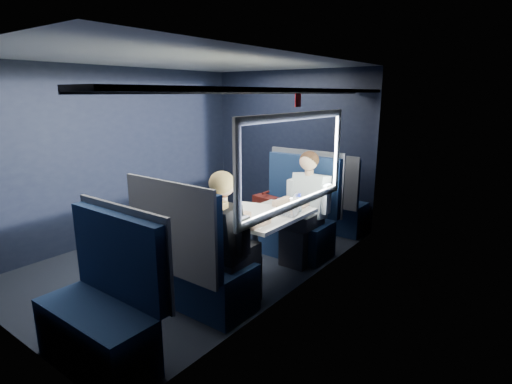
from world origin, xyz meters
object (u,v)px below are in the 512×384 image
Objects in this scene: seat_bay_near at (293,219)px; bottle_small at (299,203)px; table at (266,220)px; laptop at (291,209)px; seat_bay_far at (194,267)px; woman at (226,235)px; seat_row_front at (328,204)px; man at (306,202)px; cup at (300,204)px; seat_row_back at (104,310)px.

bottle_small is (0.43, -0.60, 0.40)m from seat_bay_near.
table is 2.96× the size of laptop.
bottle_small is (0.41, 1.15, 0.41)m from seat_bay_far.
woman reaches higher than laptop.
seat_row_front is at bearing 90.00° from seat_bay_far.
bottle_small is at bearing -68.92° from man.
seat_bay_near reaches higher than cup.
woman is 14.35× the size of cup.
woman is 6.82× the size of bottle_small.
bottle_small is (0.41, -1.53, 0.42)m from seat_row_front.
bottle_small is at bearing 80.44° from woman.
laptop is at bearing 68.21° from seat_bay_far.
seat_row_front is 0.88× the size of man.
laptop is (0.40, 1.00, 0.38)m from seat_bay_far.
man is (0.25, 2.50, 0.31)m from seat_row_back.
seat_bay_far is at bearing -111.79° from laptop.
seat_bay_far is 6.50× the size of bottle_small.
laptop is at bearing -75.31° from man.
seat_bay_near is 3.73× the size of laptop.
woman is at bearing 77.07° from seat_row_back.
seat_bay_near is 13.68× the size of cup.
table is 5.16× the size of bottle_small.
laptop is at bearing -76.53° from seat_row_front.
laptop is at bearing -81.75° from cup.
seat_bay_near is 1.00× the size of seat_bay_far.
seat_row_back is at bearing -101.76° from laptop.
seat_bay_far is at bearing -101.78° from table.
man is 0.35m from cup.
table is at bearing -149.92° from laptop.
table is 0.71m from woman.
seat_bay_near is 1.63m from woman.
seat_bay_far is 0.95× the size of woman.
seat_row_back is at bearing -95.72° from man.
seat_bay_far is at bearing -109.90° from bottle_small.
table is 0.86× the size of seat_row_back.
woman is at bearing -84.55° from table.
laptop is at bearing 79.79° from woman.
seat_bay_near is 2.67m from seat_row_back.
table is 0.39m from bottle_small.
seat_row_back is 1.16m from woman.
seat_row_front is 12.59× the size of cup.
bottle_small is 0.12m from cup.
woman is at bearing -84.30° from seat_row_front.
seat_bay_far is 1.14m from laptop.
seat_bay_far is 1.09× the size of seat_row_back.
seat_bay_near is at bearing 99.51° from woman.
laptop is at bearing 78.24° from seat_row_back.
man is at bearing 84.48° from table.
man is at bearing 84.28° from seat_row_back.
table is at bearing -130.61° from bottle_small.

